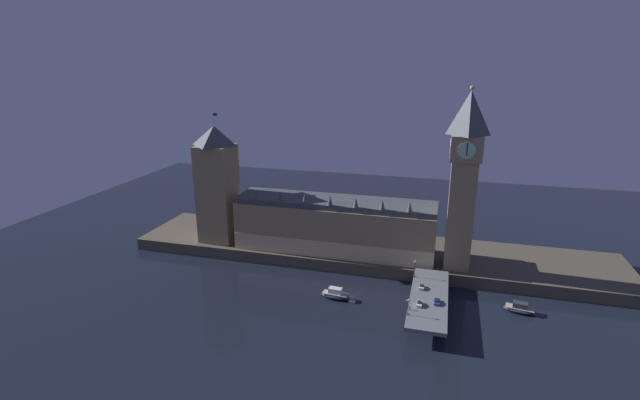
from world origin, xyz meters
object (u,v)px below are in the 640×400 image
victoria_tower (217,184)px  street_lamp_near (408,305)px  boat_upstream (335,295)px  car_southbound_lead (437,302)px  pedestrian_near_rail (410,308)px  car_northbound_trail (419,304)px  boat_downstream (520,309)px  street_lamp_far (415,267)px  car_northbound_lead (422,287)px  clock_tower (464,176)px

victoria_tower → street_lamp_near: (93.86, -49.08, -22.54)m
street_lamp_near → boat_upstream: 33.94m
car_southbound_lead → victoria_tower: bearing=159.4°
victoria_tower → pedestrian_near_rail: 107.84m
car_southbound_lead → pedestrian_near_rail: 11.37m
car_northbound_trail → boat_upstream: size_ratio=0.35×
car_northbound_trail → boat_downstream: car_northbound_trail is taller
boat_downstream → car_southbound_lead: bearing=-155.4°
street_lamp_near → car_northbound_trail: bearing=65.5°
pedestrian_near_rail → street_lamp_near: (-0.40, -3.24, 2.82)m
street_lamp_far → street_lamp_near: bearing=-90.0°
car_northbound_lead → boat_upstream: bearing=-172.2°
car_northbound_lead → pedestrian_near_rail: 17.31m
clock_tower → pedestrian_near_rail: bearing=-109.6°
car_northbound_trail → car_southbound_lead: (5.87, 3.13, -0.05)m
clock_tower → pedestrian_near_rail: 58.80m
clock_tower → car_northbound_lead: size_ratio=19.12×
clock_tower → car_northbound_trail: 55.28m
victoria_tower → car_southbound_lead: 113.00m
victoria_tower → boat_downstream: size_ratio=5.13×
pedestrian_near_rail → boat_downstream: 43.76m
pedestrian_near_rail → boat_upstream: size_ratio=0.14×
car_northbound_lead → pedestrian_near_rail: pedestrian_near_rail is taller
street_lamp_near → boat_upstream: (-28.73, 15.88, -8.60)m
pedestrian_near_rail → boat_upstream: pedestrian_near_rail is taller
street_lamp_far → car_northbound_trail: bearing=-81.4°
victoria_tower → street_lamp_far: size_ratio=8.74×
victoria_tower → boat_downstream: bearing=-10.8°
car_northbound_trail → boat_downstream: 39.33m
car_northbound_lead → street_lamp_near: size_ratio=0.66×
victoria_tower → pedestrian_near_rail: (94.26, -45.84, -25.36)m
clock_tower → car_northbound_trail: (-12.43, -38.97, -37.18)m
street_lamp_near → street_lamp_far: street_lamp_far is taller
car_northbound_lead → boat_upstream: 32.84m
car_northbound_lead → street_lamp_far: bearing=110.0°
clock_tower → victoria_tower: 110.28m
victoria_tower → street_lamp_near: 108.29m
victoria_tower → boat_upstream: (65.13, -33.20, -31.14)m
boat_upstream → pedestrian_near_rail: bearing=-23.5°
street_lamp_far → car_southbound_lead: bearing=-64.2°
street_lamp_near → street_lamp_far: (0.00, 29.44, 0.65)m
car_southbound_lead → boat_upstream: 38.71m
car_northbound_trail → boat_upstream: bearing=165.0°
clock_tower → victoria_tower: (-109.63, 2.80, -11.63)m
car_northbound_lead → street_lamp_near: 20.79m
clock_tower → street_lamp_near: bearing=-108.8°
car_northbound_lead → car_northbound_trail: 12.99m
car_southbound_lead → boat_upstream: bearing=171.8°
car_southbound_lead → boat_downstream: size_ratio=0.39×
street_lamp_near → boat_downstream: street_lamp_near is taller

